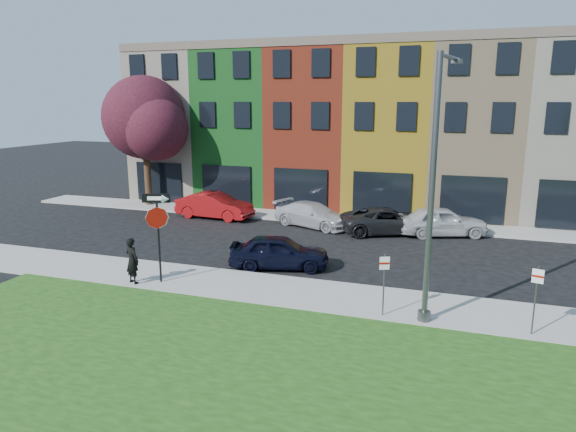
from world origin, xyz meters
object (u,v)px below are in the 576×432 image
(sedan_near, at_px, (279,252))
(street_lamp, at_px, (434,191))
(stop_sign, at_px, (157,220))
(man, at_px, (132,261))

(sedan_near, relative_size, street_lamp, 0.54)
(stop_sign, distance_m, street_lamp, 9.96)
(man, height_order, street_lamp, street_lamp)
(man, relative_size, street_lamp, 0.22)
(stop_sign, bearing_deg, man, -171.52)
(sedan_near, distance_m, street_lamp, 7.98)
(stop_sign, distance_m, man, 1.84)
(sedan_near, bearing_deg, street_lamp, -134.54)
(stop_sign, height_order, sedan_near, stop_sign)
(sedan_near, xyz_separation_m, street_lamp, (6.21, -3.58, 3.51))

